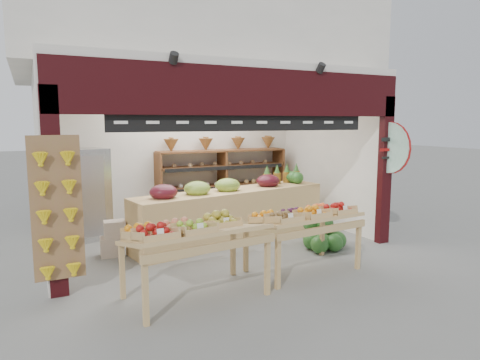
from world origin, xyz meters
name	(u,v)px	position (x,y,z in m)	size (l,w,h in m)	color
ground	(222,246)	(0.00, 0.00, 0.00)	(60.00, 60.00, 0.00)	slate
shop_structure	(188,35)	(0.00, 1.61, 3.92)	(6.36, 5.12, 5.40)	beige
banana_board	(57,212)	(-2.73, -1.17, 1.12)	(0.60, 0.15, 1.80)	brown
gift_sign	(390,148)	(2.75, -1.15, 1.75)	(0.04, 0.93, 0.92)	silver
back_shelving	(222,171)	(0.88, 1.95, 1.11)	(2.99, 0.49, 1.85)	brown
refrigerator	(88,194)	(-2.06, 1.61, 0.86)	(0.67, 0.67, 1.72)	#B8BCC0
cardboard_stack	(128,241)	(-1.60, 0.33, 0.22)	(0.95, 0.69, 0.59)	beige
mid_counter	(232,214)	(0.30, 0.24, 0.52)	(3.92, 1.40, 1.19)	tan
display_table_left	(185,232)	(-1.32, -1.85, 0.85)	(1.82, 1.12, 1.09)	tan
display_table_right	(303,217)	(0.58, -1.64, 0.81)	(1.69, 1.04, 1.03)	tan
watermelon_pile	(323,237)	(1.55, -0.88, 0.21)	(0.82, 0.76, 0.58)	#1E501A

